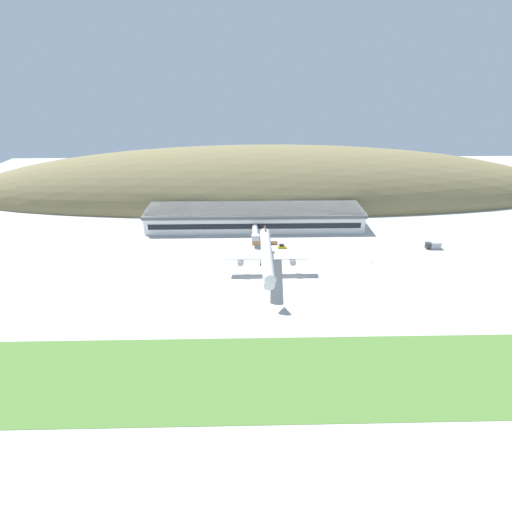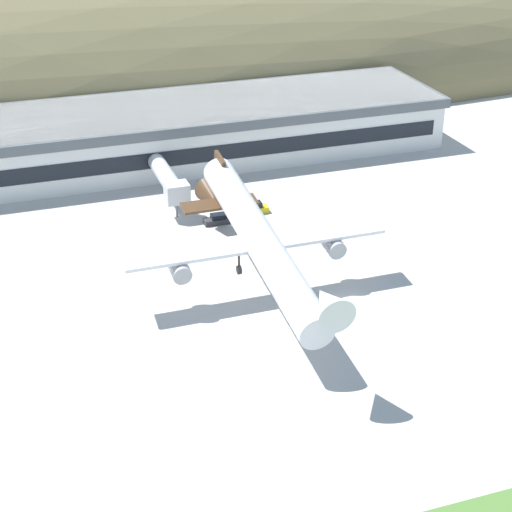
{
  "view_description": "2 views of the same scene",
  "coord_description": "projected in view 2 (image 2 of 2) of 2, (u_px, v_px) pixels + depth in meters",
  "views": [
    {
      "loc": [
        -17.08,
        -127.51,
        72.07
      ],
      "look_at": [
        -13.94,
        8.09,
        6.35
      ],
      "focal_mm": 28.0,
      "sensor_mm": 36.0,
      "label": 1
    },
    {
      "loc": [
        -39.78,
        -80.43,
        52.55
      ],
      "look_at": [
        -11.69,
        1.35,
        7.79
      ],
      "focal_mm": 60.0,
      "sensor_mm": 36.0,
      "label": 2
    }
  ],
  "objects": [
    {
      "name": "terminal_building",
      "position": [
        141.0,
        133.0,
        143.04
      ],
      "size": [
        103.85,
        22.63,
        9.14
      ],
      "color": "white",
      "rests_on": "ground_plane"
    },
    {
      "name": "ground_plane",
      "position": [
        351.0,
        304.0,
        103.19
      ],
      "size": [
        427.28,
        427.28,
        0.0
      ],
      "primitive_type": "plane",
      "color": "#B7B5AF"
    },
    {
      "name": "cargo_airplane",
      "position": [
        258.0,
        240.0,
        101.24
      ],
      "size": [
        32.47,
        45.04,
        10.04
      ],
      "color": "silver"
    },
    {
      "name": "jetway_0",
      "position": [
        169.0,
        180.0,
        127.61
      ],
      "size": [
        3.38,
        14.87,
        5.43
      ],
      "color": "silver",
      "rests_on": "ground_plane"
    },
    {
      "name": "service_car_0",
      "position": [
        256.0,
        208.0,
        126.47
      ],
      "size": [
        3.67,
        1.78,
        1.7
      ],
      "color": "gold",
      "rests_on": "ground_plane"
    },
    {
      "name": "hill_backdrop",
      "position": [
        131.0,
        84.0,
        187.28
      ],
      "size": [
        355.07,
        74.77,
        59.96
      ],
      "primitive_type": "ellipsoid",
      "color": "olive",
      "rests_on": "ground_plane"
    },
    {
      "name": "service_car_1",
      "position": [
        217.0,
        220.0,
        123.16
      ],
      "size": [
        3.85,
        1.73,
        1.47
      ],
      "color": "#333338",
      "rests_on": "ground_plane"
    }
  ]
}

